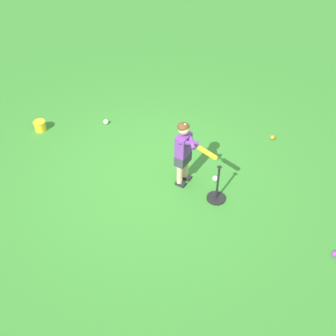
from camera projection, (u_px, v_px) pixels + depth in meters
ground_plane at (152, 174)px, 6.27m from camera, size 40.00×40.00×0.00m
child_batter at (185, 149)px, 5.70m from camera, size 0.78×0.32×1.08m
play_ball_far_right at (335, 254)px, 5.07m from camera, size 0.08×0.08×0.08m
play_ball_near_batter at (273, 137)px, 6.94m from camera, size 0.08×0.08×0.08m
play_ball_center_lawn at (106, 122)px, 7.29m from camera, size 0.09×0.09×0.09m
play_ball_by_bucket at (215, 178)px, 6.13m from camera, size 0.09×0.09×0.09m
batting_tee at (217, 194)px, 5.79m from camera, size 0.28×0.28×0.62m
toy_bucket at (40, 126)px, 7.11m from camera, size 0.22×0.22×0.19m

